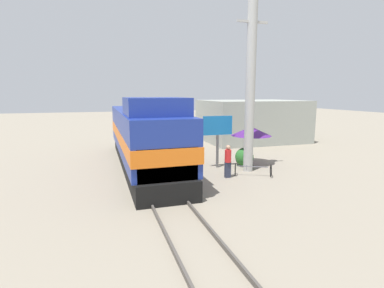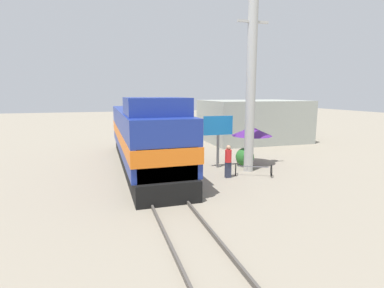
# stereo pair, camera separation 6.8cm
# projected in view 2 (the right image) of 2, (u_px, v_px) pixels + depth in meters

# --- Properties ---
(ground_plane) EXTENTS (120.00, 120.00, 0.00)m
(ground_plane) POSITION_uv_depth(u_px,v_px,m) (152.00, 177.00, 15.85)
(ground_plane) COLOR gray
(rail_near) EXTENTS (0.08, 42.53, 0.15)m
(rail_near) POSITION_uv_depth(u_px,v_px,m) (138.00, 177.00, 15.63)
(rail_near) COLOR #4C4742
(rail_near) RESTS_ON ground_plane
(rail_far) EXTENTS (0.08, 42.53, 0.15)m
(rail_far) POSITION_uv_depth(u_px,v_px,m) (165.00, 175.00, 16.05)
(rail_far) COLOR #4C4742
(rail_far) RESTS_ON ground_plane
(locomotive) EXTENTS (2.95, 13.98, 4.20)m
(locomotive) POSITION_uv_depth(u_px,v_px,m) (145.00, 137.00, 17.67)
(locomotive) COLOR black
(locomotive) RESTS_ON ground_plane
(utility_pole) EXTENTS (1.80, 0.53, 9.25)m
(utility_pole) POSITION_uv_depth(u_px,v_px,m) (251.00, 88.00, 16.40)
(utility_pole) COLOR #B2B2AD
(utility_pole) RESTS_ON ground_plane
(vendor_umbrella) EXTENTS (2.46, 2.46, 2.36)m
(vendor_umbrella) POSITION_uv_depth(u_px,v_px,m) (252.00, 131.00, 18.43)
(vendor_umbrella) COLOR #4C4C4C
(vendor_umbrella) RESTS_ON ground_plane
(billboard_sign) EXTENTS (1.82, 0.12, 3.09)m
(billboard_sign) POSITION_uv_depth(u_px,v_px,m) (218.00, 129.00, 17.61)
(billboard_sign) COLOR #595959
(billboard_sign) RESTS_ON ground_plane
(shrub_cluster) EXTENTS (1.12, 1.12, 1.12)m
(shrub_cluster) POSITION_uv_depth(u_px,v_px,m) (245.00, 157.00, 18.25)
(shrub_cluster) COLOR #2D722D
(shrub_cluster) RESTS_ON ground_plane
(person_bystander) EXTENTS (0.34, 0.34, 1.74)m
(person_bystander) POSITION_uv_depth(u_px,v_px,m) (228.00, 160.00, 15.64)
(person_bystander) COLOR #2D3347
(person_bystander) RESTS_ON ground_plane
(bicycle) EXTENTS (2.02, 1.46, 0.66)m
(bicycle) POSITION_uv_depth(u_px,v_px,m) (253.00, 170.00, 16.04)
(bicycle) COLOR black
(bicycle) RESTS_ON ground_plane
(building_block_distant) EXTENTS (8.78, 6.83, 3.75)m
(building_block_distant) POSITION_uv_depth(u_px,v_px,m) (252.00, 121.00, 27.93)
(building_block_distant) COLOR #999E93
(building_block_distant) RESTS_ON ground_plane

